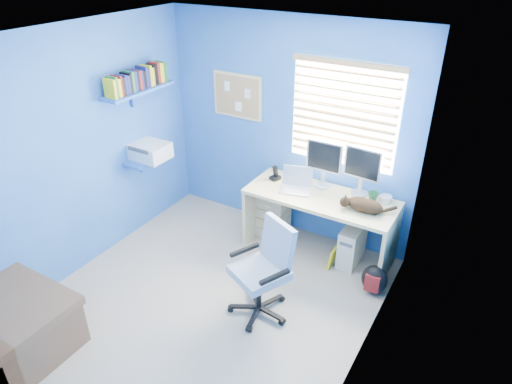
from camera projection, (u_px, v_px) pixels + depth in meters
The scene contains 23 objects.
floor at pixel (210, 299), 4.54m from camera, with size 3.00×3.20×0.00m, color #AD9C8B.
ceiling at pixel (193, 39), 3.32m from camera, with size 3.00×3.20×0.00m, color white.
wall_back at pixel (287, 130), 5.13m from camera, with size 3.00×0.01×2.50m, color #255FA5.
wall_front at pixel (43, 299), 2.73m from camera, with size 3.00×0.01×2.50m, color #255FA5.
wall_left at pixel (83, 153), 4.60m from camera, with size 0.01×3.20×2.50m, color #255FA5.
wall_right at pixel (372, 240), 3.26m from camera, with size 0.01×3.20×2.50m, color #255FA5.
desk at pixel (319, 225), 5.04m from camera, with size 1.62×0.65×0.74m, color #CFB779.
laptop at pixel (296, 182), 4.91m from camera, with size 0.33×0.26×0.22m, color silver.
monitor_left at pixel (324, 164), 4.91m from camera, with size 0.40×0.12×0.54m, color silver.
monitor_right at pixel (362, 171), 4.76m from camera, with size 0.40×0.12×0.54m, color silver.
phone at pixel (275, 173), 5.15m from camera, with size 0.09×0.11×0.17m, color black.
mug at pixel (373, 197), 4.74m from camera, with size 0.10×0.09×0.10m, color #1C5E2D.
cd_spindle at pixel (385, 199), 4.73m from camera, with size 0.13×0.13×0.07m, color silver.
cat at pixel (365, 205), 4.56m from camera, with size 0.37×0.20×0.13m, color black.
tower_pc at pixel (352, 244), 4.96m from camera, with size 0.19×0.44×0.45m, color beige.
drawer_boxes at pixel (273, 216), 5.40m from camera, with size 0.35×0.28×0.54m, color tan.
yellow_book at pixel (332, 258), 4.93m from camera, with size 0.03×0.17×0.24m, color yellow.
backpack at pixel (374, 279), 4.56m from camera, with size 0.26×0.20×0.31m, color black.
bed_corner at pixel (10, 323), 3.91m from camera, with size 1.04×0.74×0.50m, color brown.
office_chair at pixel (263, 281), 4.24m from camera, with size 0.72×0.72×0.94m.
window_blinds at pixel (343, 116), 4.68m from camera, with size 1.15×0.05×1.10m.
corkboard at pixel (237, 96), 5.26m from camera, with size 0.64×0.02×0.52m.
wall_shelves at pixel (143, 116), 5.01m from camera, with size 0.42×0.90×1.05m.
Camera 1 is at (2.15, -2.74, 3.13)m, focal length 32.00 mm.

